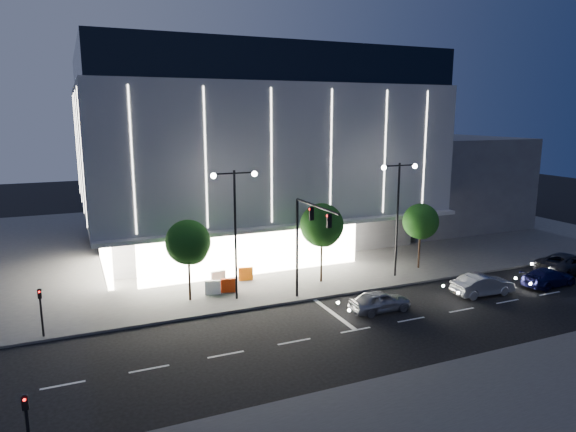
% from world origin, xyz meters
% --- Properties ---
extents(ground, '(160.00, 160.00, 0.00)m').
position_xyz_m(ground, '(0.00, 0.00, 0.00)').
color(ground, black).
rests_on(ground, ground).
extents(sidewalk_museum, '(70.00, 40.00, 0.15)m').
position_xyz_m(sidewalk_museum, '(5.00, 24.00, 0.07)').
color(sidewalk_museum, '#474747').
rests_on(sidewalk_museum, ground).
extents(sidewalk_near, '(70.00, 10.00, 0.15)m').
position_xyz_m(sidewalk_near, '(5.00, -12.00, 0.07)').
color(sidewalk_near, '#474747').
rests_on(sidewalk_near, ground).
extents(museum, '(30.00, 25.80, 18.00)m').
position_xyz_m(museum, '(2.98, 22.31, 9.27)').
color(museum, '#4C4C51').
rests_on(museum, ground).
extents(annex_building, '(16.00, 20.00, 10.00)m').
position_xyz_m(annex_building, '(26.00, 24.00, 5.00)').
color(annex_building, '#4C4C51').
rests_on(annex_building, ground).
extents(traffic_mast, '(0.33, 5.89, 7.07)m').
position_xyz_m(traffic_mast, '(1.00, 3.34, 5.03)').
color(traffic_mast, black).
rests_on(traffic_mast, ground).
extents(street_lamp_west, '(3.16, 0.36, 9.00)m').
position_xyz_m(street_lamp_west, '(-3.00, 6.00, 5.96)').
color(street_lamp_west, black).
rests_on(street_lamp_west, ground).
extents(street_lamp_east, '(3.16, 0.36, 9.00)m').
position_xyz_m(street_lamp_east, '(10.00, 6.00, 5.96)').
color(street_lamp_east, black).
rests_on(street_lamp_east, ground).
extents(ped_signal_far, '(0.22, 0.24, 3.00)m').
position_xyz_m(ped_signal_far, '(-15.00, 4.50, 1.89)').
color(ped_signal_far, black).
rests_on(ped_signal_far, ground).
extents(ped_signal_near, '(0.22, 0.24, 3.00)m').
position_xyz_m(ped_signal_near, '(-15.00, -7.50, 1.89)').
color(ped_signal_near, black).
rests_on(ped_signal_near, ground).
extents(tree_left, '(3.02, 3.02, 5.72)m').
position_xyz_m(tree_left, '(-5.97, 7.02, 4.03)').
color(tree_left, black).
rests_on(tree_left, ground).
extents(tree_mid, '(3.25, 3.25, 6.15)m').
position_xyz_m(tree_mid, '(4.03, 7.02, 4.33)').
color(tree_mid, black).
rests_on(tree_mid, ground).
extents(tree_right, '(2.91, 2.91, 5.51)m').
position_xyz_m(tree_right, '(13.03, 7.02, 3.88)').
color(tree_right, black).
rests_on(tree_right, ground).
extents(car_lead, '(4.14, 1.69, 1.41)m').
position_xyz_m(car_lead, '(4.94, 0.44, 0.70)').
color(car_lead, '#9C9DA3').
rests_on(car_lead, ground).
extents(car_second, '(4.64, 1.82, 1.50)m').
position_xyz_m(car_second, '(13.38, 0.22, 0.75)').
color(car_second, '#B8BBC1').
rests_on(car_second, ground).
extents(car_third, '(4.76, 2.25, 1.34)m').
position_xyz_m(car_third, '(19.29, -0.24, 0.67)').
color(car_third, '#111243').
rests_on(car_third, ground).
extents(car_fourth, '(5.95, 3.22, 1.58)m').
position_xyz_m(car_fourth, '(23.52, 1.56, 0.79)').
color(car_fourth, '#2B2A2F').
rests_on(car_fourth, ground).
extents(barrier_a, '(1.13, 0.53, 1.00)m').
position_xyz_m(barrier_a, '(-3.14, 7.46, 0.65)').
color(barrier_a, red).
rests_on(barrier_a, sidewalk_museum).
extents(barrier_b, '(1.13, 0.52, 1.00)m').
position_xyz_m(barrier_b, '(-4.28, 7.49, 0.65)').
color(barrier_b, white).
rests_on(barrier_b, sidewalk_museum).
extents(barrier_c, '(1.13, 0.43, 1.00)m').
position_xyz_m(barrier_c, '(-1.15, 9.55, 0.65)').
color(barrier_c, orange).
rests_on(barrier_c, sidewalk_museum).
extents(barrier_d, '(1.12, 0.40, 1.00)m').
position_xyz_m(barrier_d, '(-3.33, 9.50, 0.65)').
color(barrier_d, white).
rests_on(barrier_d, sidewalk_museum).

